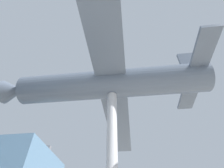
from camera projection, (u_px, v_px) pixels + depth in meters
The scene contains 2 objects.
support_pylon_central at pixel (112, 166), 7.41m from camera, with size 0.51×0.51×7.79m.
suspended_airplane at pixel (108, 84), 10.68m from camera, with size 20.38×13.01×3.11m.
Camera 1 is at (-7.75, -0.94, 1.41)m, focal length 28.00 mm.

